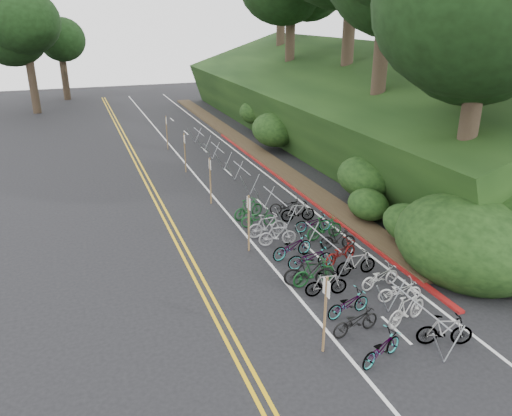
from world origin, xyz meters
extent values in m
plane|color=black|center=(0.00, 0.00, 0.00)|extent=(120.00, 120.00, 0.00)
cube|color=gold|center=(-2.15, 10.00, 0.00)|extent=(0.12, 80.00, 0.01)
cube|color=gold|center=(-1.85, 10.00, 0.00)|extent=(0.12, 80.00, 0.01)
cube|color=silver|center=(1.00, 10.00, 0.00)|extent=(0.12, 80.00, 0.01)
cube|color=silver|center=(5.20, 10.00, 0.00)|extent=(0.12, 80.00, 0.01)
cube|color=silver|center=(3.10, -2.00, 0.00)|extent=(0.10, 1.60, 0.01)
cube|color=silver|center=(3.10, 4.00, 0.00)|extent=(0.10, 1.60, 0.01)
cube|color=silver|center=(3.10, 10.00, 0.00)|extent=(0.10, 1.60, 0.01)
cube|color=silver|center=(3.10, 16.00, 0.00)|extent=(0.10, 1.60, 0.01)
cube|color=silver|center=(3.10, 22.00, 0.00)|extent=(0.10, 1.60, 0.01)
cube|color=silver|center=(3.10, 28.00, 0.00)|extent=(0.10, 1.60, 0.01)
cube|color=silver|center=(3.10, 34.00, 0.00)|extent=(0.10, 1.60, 0.01)
cube|color=maroon|center=(5.70, 12.00, 0.05)|extent=(0.25, 28.00, 0.10)
cube|color=black|center=(13.50, 22.00, 2.80)|extent=(12.32, 44.00, 9.11)
cube|color=#382819|center=(6.40, 22.00, 0.08)|extent=(1.40, 44.00, 0.16)
ellipsoid|color=#284C19|center=(7.20, 3.00, 1.04)|extent=(2.00, 2.80, 1.60)
ellipsoid|color=#284C19|center=(8.00, 8.00, 1.55)|extent=(2.60, 3.64, 2.08)
ellipsoid|color=#284C19|center=(9.20, 14.00, 1.99)|extent=(2.20, 3.08, 1.76)
ellipsoid|color=#284C19|center=(7.80, 20.00, 1.56)|extent=(3.00, 4.20, 2.40)
ellipsoid|color=#284C19|center=(8.50, 26.00, 1.73)|extent=(2.40, 3.36, 1.92)
ellipsoid|color=#284C19|center=(9.80, 30.00, 2.41)|extent=(2.80, 3.92, 2.24)
ellipsoid|color=#284C19|center=(7.00, 6.00, 0.90)|extent=(1.80, 2.52, 1.44)
ellipsoid|color=#284C19|center=(10.00, 18.00, 2.60)|extent=(3.20, 4.48, 2.56)
ellipsoid|color=black|center=(8.00, 0.50, 1.21)|extent=(5.28, 6.16, 3.52)
cylinder|color=#2D2319|center=(9.50, 3.00, 3.95)|extent=(0.79, 0.79, 5.51)
ellipsoid|color=black|center=(9.50, 3.00, 8.96)|extent=(7.53, 7.53, 7.15)
cylinder|color=#2D2319|center=(12.00, 6.00, 6.19)|extent=(0.86, 0.86, 6.78)
cylinder|color=#2D2319|center=(11.00, 12.00, 5.68)|extent=(0.84, 0.84, 6.35)
cylinder|color=#2D2319|center=(13.50, 20.00, 6.80)|extent=(0.88, 0.88, 7.20)
cylinder|color=#2D2319|center=(12.50, 28.00, 5.76)|extent=(0.82, 0.82, 5.93)
cylinder|color=#2D2319|center=(15.00, 36.00, 6.89)|extent=(0.86, 0.86, 6.78)
cylinder|color=#2D2319|center=(-9.00, 42.00, 2.75)|extent=(0.79, 0.79, 5.51)
ellipsoid|color=black|center=(-9.00, 42.00, 7.76)|extent=(7.53, 7.53, 7.15)
cylinder|color=#2D2319|center=(-6.00, 50.00, 2.54)|extent=(0.77, 0.77, 5.08)
ellipsoid|color=black|center=(-6.00, 50.00, 7.06)|extent=(6.59, 6.59, 6.26)
cylinder|color=gray|center=(3.46, -2.42, 1.14)|extent=(0.05, 2.99, 0.05)
cylinder|color=gray|center=(3.18, -3.81, 0.57)|extent=(0.57, 0.04, 1.12)
cylinder|color=gray|center=(3.74, -3.81, 0.57)|extent=(0.57, 0.04, 1.12)
cylinder|color=gray|center=(3.18, -1.02, 0.57)|extent=(0.57, 0.04, 1.12)
cylinder|color=gray|center=(3.74, -1.02, 0.57)|extent=(0.57, 0.04, 1.12)
cylinder|color=gray|center=(3.00, 3.00, 1.15)|extent=(0.05, 3.00, 0.05)
cylinder|color=gray|center=(2.72, 1.60, 0.57)|extent=(0.58, 0.04, 1.13)
cylinder|color=gray|center=(3.28, 1.60, 0.57)|extent=(0.58, 0.04, 1.13)
cylinder|color=gray|center=(2.72, 4.40, 0.57)|extent=(0.58, 0.04, 1.13)
cylinder|color=gray|center=(3.28, 4.40, 0.57)|extent=(0.58, 0.04, 1.13)
cylinder|color=gray|center=(3.00, 8.00, 1.15)|extent=(0.05, 3.00, 0.05)
cylinder|color=gray|center=(2.72, 6.60, 0.57)|extent=(0.58, 0.04, 1.13)
cylinder|color=gray|center=(3.28, 6.60, 0.57)|extent=(0.58, 0.04, 1.13)
cylinder|color=gray|center=(2.72, 9.40, 0.57)|extent=(0.58, 0.04, 1.13)
cylinder|color=gray|center=(3.28, 9.40, 0.57)|extent=(0.58, 0.04, 1.13)
cylinder|color=gray|center=(3.00, 13.00, 1.15)|extent=(0.05, 3.00, 0.05)
cylinder|color=gray|center=(2.72, 11.60, 0.57)|extent=(0.58, 0.04, 1.13)
cylinder|color=gray|center=(3.28, 11.60, 0.57)|extent=(0.58, 0.04, 1.13)
cylinder|color=gray|center=(2.72, 14.40, 0.57)|extent=(0.58, 0.04, 1.13)
cylinder|color=gray|center=(3.28, 14.40, 0.57)|extent=(0.58, 0.04, 1.13)
cylinder|color=gray|center=(3.00, 18.00, 1.15)|extent=(0.05, 3.00, 0.05)
cylinder|color=gray|center=(2.72, 16.60, 0.57)|extent=(0.58, 0.04, 1.13)
cylinder|color=gray|center=(3.28, 16.60, 0.57)|extent=(0.58, 0.04, 1.13)
cylinder|color=gray|center=(2.72, 19.40, 0.57)|extent=(0.58, 0.04, 1.13)
cylinder|color=gray|center=(3.28, 19.40, 0.57)|extent=(0.58, 0.04, 1.13)
cylinder|color=gray|center=(3.00, 23.00, 1.15)|extent=(0.05, 3.00, 0.05)
cylinder|color=gray|center=(2.72, 21.60, 0.57)|extent=(0.58, 0.04, 1.13)
cylinder|color=gray|center=(3.28, 21.60, 0.57)|extent=(0.58, 0.04, 1.13)
cylinder|color=gray|center=(2.72, 24.40, 0.57)|extent=(0.58, 0.04, 1.13)
cylinder|color=gray|center=(3.28, 24.40, 0.57)|extent=(0.58, 0.04, 1.13)
cylinder|color=brown|center=(0.42, -2.14, 1.26)|extent=(0.08, 0.08, 2.51)
cube|color=silver|center=(0.42, -2.14, 2.16)|extent=(0.02, 0.40, 0.50)
cylinder|color=brown|center=(0.60, 5.00, 1.25)|extent=(0.08, 0.08, 2.50)
cube|color=silver|center=(0.60, 5.00, 2.15)|extent=(0.02, 0.40, 0.50)
cylinder|color=brown|center=(0.60, 11.00, 1.25)|extent=(0.08, 0.08, 2.50)
cube|color=silver|center=(0.60, 11.00, 2.15)|extent=(0.02, 0.40, 0.50)
cylinder|color=brown|center=(0.60, 17.00, 1.25)|extent=(0.08, 0.08, 2.50)
cube|color=silver|center=(0.60, 17.00, 2.15)|extent=(0.02, 0.40, 0.50)
cylinder|color=brown|center=(0.60, 23.00, 1.25)|extent=(0.08, 0.08, 2.50)
cube|color=silver|center=(0.60, 23.00, 2.15)|extent=(0.02, 0.40, 0.50)
imported|color=black|center=(1.70, 1.45, 0.57)|extent=(1.11, 1.97, 1.14)
imported|color=slate|center=(1.77, -3.11, 0.44)|extent=(1.14, 1.79, 0.89)
imported|color=slate|center=(3.99, -3.11, 0.51)|extent=(1.05, 1.77, 1.03)
imported|color=black|center=(1.78, -1.68, 0.45)|extent=(0.80, 1.76, 0.89)
imported|color=beige|center=(3.61, -1.77, 0.53)|extent=(0.98, 1.85, 1.07)
imported|color=slate|center=(2.07, -0.71, 0.44)|extent=(0.83, 1.74, 0.88)
imported|color=beige|center=(4.20, -0.57, 0.42)|extent=(0.84, 1.66, 0.83)
imported|color=slate|center=(1.98, 0.66, 0.47)|extent=(0.65, 1.61, 0.94)
imported|color=beige|center=(4.09, 0.49, 0.44)|extent=(0.79, 1.72, 0.87)
imported|color=#144C1E|center=(1.90, 1.49, 0.52)|extent=(0.62, 1.78, 1.05)
imported|color=slate|center=(3.76, 1.61, 0.50)|extent=(0.52, 1.68, 1.00)
imported|color=slate|center=(2.35, 2.68, 0.49)|extent=(0.87, 1.93, 0.98)
imported|color=maroon|center=(3.69, 2.70, 0.46)|extent=(1.20, 1.87, 0.93)
imported|color=slate|center=(2.05, 3.79, 0.49)|extent=(1.00, 1.97, 0.98)
imported|color=black|center=(4.22, 3.87, 0.47)|extent=(0.77, 1.61, 0.93)
imported|color=#9E9EA3|center=(1.94, 5.08, 0.51)|extent=(0.72, 1.73, 1.01)
imported|color=#144C1E|center=(4.16, 4.96, 0.54)|extent=(0.62, 1.81, 1.07)
imported|color=#9E9EA3|center=(1.85, 6.08, 0.55)|extent=(0.55, 1.83, 1.10)
imported|color=slate|center=(4.02, 5.85, 0.45)|extent=(0.84, 1.78, 0.90)
imported|color=#144C1E|center=(1.88, 7.30, 0.43)|extent=(0.76, 1.70, 0.86)
imported|color=slate|center=(3.90, 7.23, 0.50)|extent=(0.72, 1.73, 1.01)
imported|color=#144C1E|center=(1.77, 8.38, 0.51)|extent=(0.98, 1.77, 1.02)
imported|color=black|center=(3.77, 8.17, 0.46)|extent=(1.19, 1.87, 0.93)
camera|label=1|loc=(-5.71, -12.99, 9.40)|focal=35.00mm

